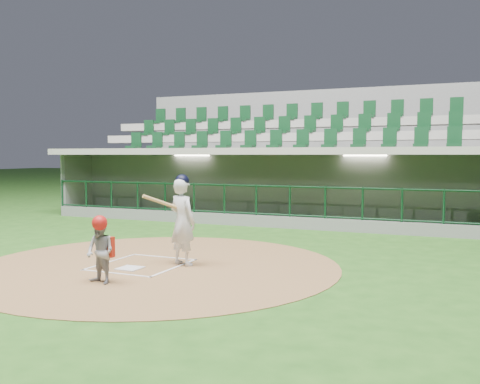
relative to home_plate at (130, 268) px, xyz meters
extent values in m
plane|color=#214D16|center=(0.00, 0.70, -0.02)|extent=(120.00, 120.00, 0.00)
cylinder|color=brown|center=(0.30, 0.50, -0.02)|extent=(7.20, 7.20, 0.01)
cube|color=silver|center=(0.00, 0.00, 0.00)|extent=(0.43, 0.43, 0.02)
cube|color=silver|center=(-0.75, 0.40, 0.00)|extent=(0.05, 1.80, 0.01)
cube|color=white|center=(0.75, 0.40, 0.00)|extent=(0.05, 1.80, 0.01)
cube|color=white|center=(0.00, 1.25, 0.00)|extent=(1.55, 0.05, 0.01)
cube|color=silver|center=(0.00, -0.45, 0.00)|extent=(1.55, 0.05, 0.01)
cube|color=slate|center=(0.00, 8.20, -0.57)|extent=(15.00, 3.00, 0.10)
cube|color=gray|center=(0.00, 9.80, 0.83)|extent=(15.00, 0.20, 2.70)
cube|color=#ACA698|center=(0.00, 9.68, 1.08)|extent=(13.50, 0.04, 0.90)
cube|color=slate|center=(-7.50, 8.20, 0.83)|extent=(0.20, 3.00, 2.70)
cube|color=#A6A396|center=(0.00, 7.95, 2.28)|extent=(15.40, 3.50, 0.20)
cube|color=slate|center=(0.00, 6.65, 0.13)|extent=(15.00, 0.15, 0.40)
cube|color=black|center=(0.00, 6.65, 1.70)|extent=(15.00, 0.01, 0.95)
cube|color=brown|center=(0.00, 9.25, -0.30)|extent=(12.75, 0.40, 0.45)
cube|color=white|center=(-3.00, 8.20, 2.15)|extent=(1.30, 0.35, 0.04)
cube|color=white|center=(3.00, 8.20, 2.15)|extent=(1.30, 0.35, 0.04)
imported|color=#AB1217|center=(-3.82, 9.04, 0.43)|extent=(1.39, 1.07, 1.90)
imported|color=maroon|center=(-1.67, 8.83, 0.29)|extent=(0.99, 0.49, 1.63)
imported|color=#A2111C|center=(0.32, 9.20, 0.44)|extent=(1.00, 0.71, 1.92)
imported|color=maroon|center=(5.23, 8.94, 0.42)|extent=(1.78, 0.63, 1.89)
cube|color=slate|center=(0.00, 11.45, 1.13)|extent=(17.00, 6.50, 2.50)
cube|color=#A29D92|center=(0.00, 9.95, 2.28)|extent=(16.60, 0.95, 0.30)
cube|color=#A6A096|center=(0.00, 10.90, 2.83)|extent=(16.60, 0.95, 0.30)
cube|color=#9F9A8F|center=(0.00, 11.85, 3.38)|extent=(16.60, 0.95, 0.30)
cube|color=slate|center=(0.00, 14.80, 2.50)|extent=(17.00, 0.25, 5.05)
imported|color=silver|center=(0.75, 0.72, 0.85)|extent=(0.72, 0.58, 1.72)
sphere|color=black|center=(0.75, 0.72, 1.65)|extent=(0.28, 0.28, 0.28)
cylinder|color=tan|center=(0.50, 0.47, 1.23)|extent=(0.58, 0.79, 0.39)
imported|color=#95959A|center=(0.23, -1.18, 0.53)|extent=(0.61, 0.52, 1.08)
sphere|color=#B21513|center=(0.23, -1.18, 1.02)|extent=(0.26, 0.26, 0.26)
cube|color=#B52113|center=(0.23, -1.03, 0.60)|extent=(0.32, 0.10, 0.35)
camera|label=1|loc=(5.91, -8.47, 2.17)|focal=40.00mm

